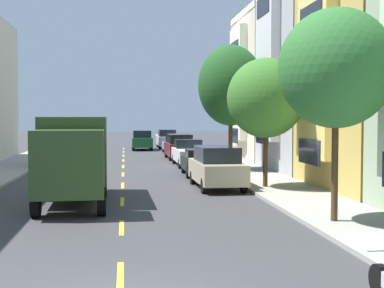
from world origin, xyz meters
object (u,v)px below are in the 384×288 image
parked_suv_champagne (217,167)px  parked_hatchback_black (200,162)px  street_tree_nearest (336,69)px  parked_wagon_sky (173,144)px  street_tree_second (266,98)px  moving_forest_sedan (142,140)px  parked_pickup_white (190,153)px  delivery_box_truck (75,154)px  parked_suv_charcoal (57,152)px  parked_suv_silver (167,139)px  parked_wagon_teal (73,146)px  parked_suv_burgundy (179,146)px  street_tree_third (231,85)px

parked_suv_champagne → parked_hatchback_black: parked_suv_champagne is taller
street_tree_nearest → parked_wagon_sky: bearing=93.3°
street_tree_second → moving_forest_sedan: bearing=98.7°
parked_pickup_white → parked_hatchback_black: 6.25m
delivery_box_truck → parked_hatchback_black: delivery_box_truck is taller
street_tree_nearest → parked_suv_champagne: street_tree_nearest is taller
parked_pickup_white → parked_suv_charcoal: bearing=176.9°
street_tree_second → parked_suv_silver: bearing=93.3°
street_tree_nearest → parked_pickup_white: 20.98m
delivery_box_truck → parked_suv_silver: bearing=80.0°
parked_wagon_teal → parked_pickup_white: 14.33m
parked_wagon_teal → parked_suv_burgundy: bearing=-32.6°
parked_hatchback_black → street_tree_second: bearing=-70.5°
parked_hatchback_black → parked_suv_charcoal: bearing=141.8°
parked_wagon_teal → parked_suv_charcoal: (-0.01, -10.85, 0.18)m
parked_hatchback_black → parked_suv_silver: bearing=89.5°
parked_suv_champagne → street_tree_second: bearing=-19.1°
parked_suv_burgundy → parked_pickup_white: bearing=-88.8°
street_tree_nearest → parked_suv_silver: street_tree_nearest is taller
parked_wagon_sky → parked_hatchback_black: bearing=-90.7°
street_tree_third → parked_suv_burgundy: size_ratio=1.53×
parked_suv_charcoal → moving_forest_sedan: (6.12, 17.29, 0.00)m
parked_suv_burgundy → parked_hatchback_black: bearing=-90.4°
street_tree_third → parked_suv_champagne: street_tree_third is taller
street_tree_nearest → street_tree_second: street_tree_nearest is taller
delivery_box_truck → parked_wagon_sky: (6.28, 27.65, -1.07)m
parked_pickup_white → parked_hatchback_black: (-0.21, -6.25, -0.07)m
street_tree_third → parked_suv_burgundy: street_tree_third is taller
moving_forest_sedan → parked_hatchback_black: bearing=-84.2°
street_tree_second → street_tree_third: street_tree_third is taller
parked_suv_champagne → street_tree_third: bearing=74.2°
parked_suv_champagne → parked_suv_silver: 32.51m
street_tree_second → street_tree_third: (-0.00, 8.17, 1.02)m
street_tree_second → parked_hatchback_black: street_tree_second is taller
parked_wagon_sky → parked_suv_burgundy: size_ratio=0.97×
parked_suv_burgundy → moving_forest_sedan: size_ratio=1.01×
parked_suv_charcoal → parked_pickup_white: bearing=-3.1°
street_tree_third → parked_suv_charcoal: bearing=156.5°
parked_wagon_teal → parked_suv_champagne: bearing=-69.4°
street_tree_nearest → parked_suv_champagne: 9.88m
street_tree_second → parked_suv_burgundy: (-2.08, 18.16, -3.14)m
delivery_box_truck → parked_hatchback_black: size_ratio=1.90×
parked_suv_champagne → moving_forest_sedan: 29.50m
parked_wagon_teal → parked_wagon_sky: 8.88m
parked_wagon_teal → parked_suv_burgundy: parked_suv_burgundy is taller
parked_suv_champagne → moving_forest_sedan: size_ratio=1.01×
delivery_box_truck → parked_pickup_white: 16.29m
street_tree_third → parked_hatchback_black: size_ratio=1.85×
street_tree_second → parked_pickup_white: size_ratio=1.08×
street_tree_third → delivery_box_truck: 13.98m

